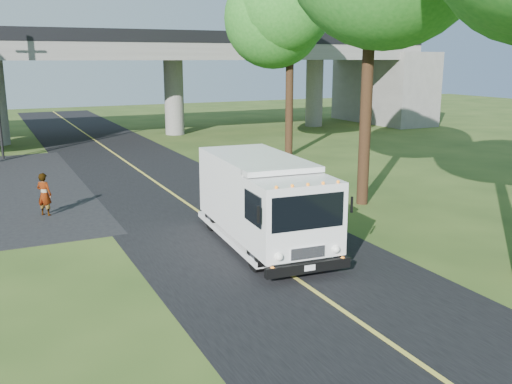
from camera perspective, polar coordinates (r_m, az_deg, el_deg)
ground at (r=12.39m, az=11.81°, el=-13.71°), size 120.00×120.00×0.00m
road at (r=20.65m, az=-5.21°, el=-2.37°), size 7.00×90.00×0.02m
lane_line at (r=20.65m, az=-5.21°, el=-2.32°), size 0.12×90.00×0.01m
overpass at (r=41.25m, az=-16.40°, el=11.37°), size 54.00×10.00×7.30m
tree_right_far at (r=32.84m, az=3.95°, el=18.05°), size 5.77×5.67×10.99m
step_van at (r=17.05m, az=0.70°, el=-0.71°), size 2.78×6.48×2.65m
pedestrian at (r=21.77m, az=-20.41°, el=-0.23°), size 0.68×0.67×1.58m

